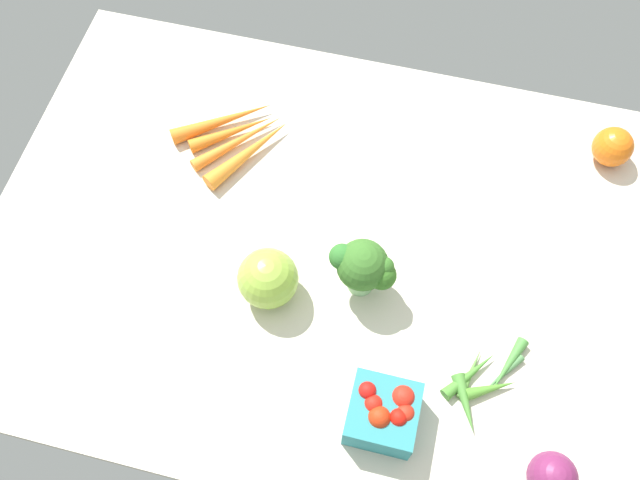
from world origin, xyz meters
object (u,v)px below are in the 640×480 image
object	(u,v)px
carrot_bunch	(236,137)
heirloom_tomato_orange	(613,147)
berry_basket	(384,413)
broccoli_head	(364,267)
heirloom_tomato_green	(268,278)
red_onion_center	(552,477)
okra_pile	(483,381)

from	to	relation	value
carrot_bunch	heirloom_tomato_orange	bearing A→B (deg)	10.75
berry_basket	broccoli_head	xyz separation A→B (cm)	(-7.00, 18.83, 2.91)
heirloom_tomato_green	carrot_bunch	world-z (taller)	heirloom_tomato_green
broccoli_head	red_onion_center	xyz separation A→B (cm)	(29.60, -21.64, -3.25)
okra_pile	carrot_bunch	bearing A→B (deg)	145.62
broccoli_head	red_onion_center	distance (cm)	36.81
broccoli_head	carrot_bunch	world-z (taller)	broccoli_head
carrot_bunch	red_onion_center	world-z (taller)	red_onion_center
heirloom_tomato_green	red_onion_center	distance (cm)	46.18
berry_basket	red_onion_center	bearing A→B (deg)	-7.07
heirloom_tomato_orange	okra_pile	world-z (taller)	heirloom_tomato_orange
heirloom_tomato_orange	okra_pile	xyz separation A→B (cm)	(-14.69, -42.57, -2.36)
broccoli_head	heirloom_tomato_orange	distance (cm)	47.04
red_onion_center	okra_pile	distance (cm)	15.02
heirloom_tomato_orange	berry_basket	bearing A→B (deg)	-118.32
red_onion_center	okra_pile	xyz separation A→B (cm)	(-9.93, 11.02, -2.36)
heirloom_tomato_green	carrot_bunch	size ratio (longest dim) A/B	0.45
broccoli_head	okra_pile	xyz separation A→B (cm)	(19.68, -10.62, -5.61)
broccoli_head	carrot_bunch	bearing A→B (deg)	141.54
red_onion_center	broccoli_head	bearing A→B (deg)	143.84
red_onion_center	heirloom_tomato_orange	bearing A→B (deg)	84.92
carrot_bunch	red_onion_center	size ratio (longest dim) A/B	3.07
heirloom_tomato_green	carrot_bunch	distance (cm)	27.94
berry_basket	heirloom_tomato_orange	world-z (taller)	berry_basket
berry_basket	carrot_bunch	xyz separation A→B (cm)	(-32.84, 39.36, -2.28)
carrot_bunch	okra_pile	distance (cm)	55.15
berry_basket	heirloom_tomato_orange	bearing A→B (deg)	61.68
heirloom_tomato_green	heirloom_tomato_orange	bearing A→B (deg)	37.24
heirloom_tomato_green	heirloom_tomato_orange	distance (cm)	59.66
berry_basket	heirloom_tomato_green	distance (cm)	24.92
heirloom_tomato_green	carrot_bunch	bearing A→B (deg)	117.27
heirloom_tomato_green	okra_pile	xyz separation A→B (cm)	(32.80, -6.47, -3.59)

